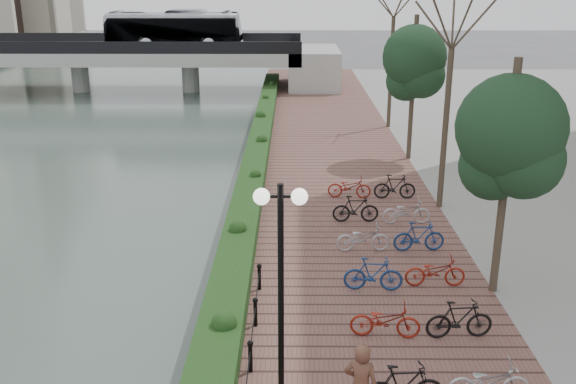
{
  "coord_description": "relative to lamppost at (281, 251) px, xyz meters",
  "views": [
    {
      "loc": [
        2.33,
        -7.35,
        8.89
      ],
      "look_at": [
        2.18,
        13.23,
        2.0
      ],
      "focal_mm": 40.0,
      "sensor_mm": 36.0,
      "label": 1
    }
  ],
  "objects": [
    {
      "name": "promenade",
      "position": [
        1.89,
        13.68,
        -3.72
      ],
      "size": [
        8.0,
        75.0,
        0.5
      ],
      "primitive_type": "cube",
      "color": "brown",
      "rests_on": "ground"
    },
    {
      "name": "hedge",
      "position": [
        -1.51,
        16.18,
        -3.17
      ],
      "size": [
        1.1,
        56.0,
        0.6
      ],
      "primitive_type": "cube",
      "color": "#163714",
      "rests_on": "promenade"
    },
    {
      "name": "lamppost",
      "position": [
        0.0,
        0.0,
        0.0
      ],
      "size": [
        1.02,
        0.32,
        4.81
      ],
      "color": "black",
      "rests_on": "promenade"
    },
    {
      "name": "bicycle_parking",
      "position": [
        3.38,
        5.3,
        -3.0
      ],
      "size": [
        2.4,
        17.32,
        1.0
      ],
      "color": "#ABAAAF",
      "rests_on": "promenade"
    },
    {
      "name": "street_trees",
      "position": [
        5.89,
        8.86,
        -0.29
      ],
      "size": [
        3.2,
        37.12,
        6.8
      ],
      "color": "#33281E",
      "rests_on": "promenade"
    },
    {
      "name": "bridge",
      "position": [
        -15.48,
        41.18,
        -0.6
      ],
      "size": [
        36.0,
        10.77,
        6.5
      ],
      "color": "#A1A19C",
      "rests_on": "ground"
    }
  ]
}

